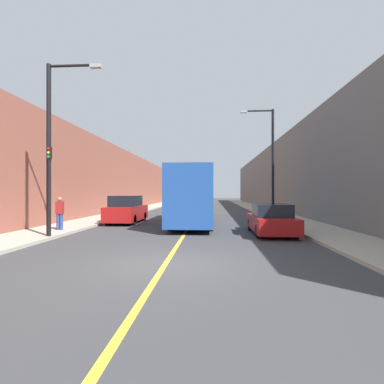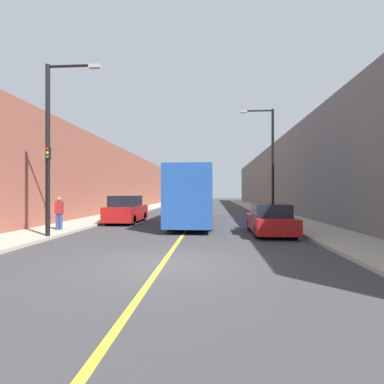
{
  "view_description": "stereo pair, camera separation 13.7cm",
  "coord_description": "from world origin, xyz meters",
  "px_view_note": "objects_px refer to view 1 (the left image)",
  "views": [
    {
      "loc": [
        1.34,
        -8.58,
        2.09
      ],
      "look_at": [
        -0.24,
        15.75,
        2.12
      ],
      "focal_mm": 28.0,
      "sensor_mm": 36.0,
      "label": 1
    },
    {
      "loc": [
        1.47,
        -8.57,
        2.09
      ],
      "look_at": [
        -0.24,
        15.75,
        2.12
      ],
      "focal_mm": 28.0,
      "sensor_mm": 36.0,
      "label": 2
    }
  ],
  "objects_px": {
    "car_right_near": "(271,221)",
    "parked_suv_left": "(127,210)",
    "bus": "(194,196)",
    "street_lamp_left": "(53,138)",
    "street_lamp_right": "(270,157)",
    "traffic_light": "(49,187)",
    "pedestrian": "(60,213)"
  },
  "relations": [
    {
      "from": "car_right_near",
      "to": "parked_suv_left",
      "type": "bearing_deg",
      "value": 150.55
    },
    {
      "from": "bus",
      "to": "street_lamp_left",
      "type": "bearing_deg",
      "value": -132.67
    },
    {
      "from": "parked_suv_left",
      "to": "street_lamp_left",
      "type": "relative_size",
      "value": 0.61
    },
    {
      "from": "car_right_near",
      "to": "street_lamp_left",
      "type": "height_order",
      "value": "street_lamp_left"
    },
    {
      "from": "car_right_near",
      "to": "bus",
      "type": "bearing_deg",
      "value": 133.69
    },
    {
      "from": "parked_suv_left",
      "to": "car_right_near",
      "type": "height_order",
      "value": "parked_suv_left"
    },
    {
      "from": "car_right_near",
      "to": "street_lamp_right",
      "type": "relative_size",
      "value": 0.55
    },
    {
      "from": "car_right_near",
      "to": "street_lamp_right",
      "type": "distance_m",
      "value": 8.82
    },
    {
      "from": "bus",
      "to": "street_lamp_right",
      "type": "height_order",
      "value": "street_lamp_right"
    },
    {
      "from": "street_lamp_right",
      "to": "traffic_light",
      "type": "relative_size",
      "value": 2.05
    },
    {
      "from": "bus",
      "to": "traffic_light",
      "type": "xyz_separation_m",
      "value": [
        -6.05,
        -6.56,
        0.44
      ]
    },
    {
      "from": "bus",
      "to": "street_lamp_right",
      "type": "xyz_separation_m",
      "value": [
        5.56,
        3.38,
        2.89
      ]
    },
    {
      "from": "parked_suv_left",
      "to": "street_lamp_left",
      "type": "bearing_deg",
      "value": -100.56
    },
    {
      "from": "bus",
      "to": "traffic_light",
      "type": "bearing_deg",
      "value": -132.66
    },
    {
      "from": "street_lamp_left",
      "to": "street_lamp_right",
      "type": "xyz_separation_m",
      "value": [
        11.49,
        9.82,
        0.25
      ]
    },
    {
      "from": "parked_suv_left",
      "to": "traffic_light",
      "type": "xyz_separation_m",
      "value": [
        -1.43,
        -7.19,
        1.45
      ]
    },
    {
      "from": "parked_suv_left",
      "to": "pedestrian",
      "type": "xyz_separation_m",
      "value": [
        -2.13,
        -4.93,
        0.16
      ]
    },
    {
      "from": "bus",
      "to": "parked_suv_left",
      "type": "relative_size",
      "value": 2.19
    },
    {
      "from": "parked_suv_left",
      "to": "street_lamp_right",
      "type": "bearing_deg",
      "value": 15.14
    },
    {
      "from": "car_right_near",
      "to": "street_lamp_right",
      "type": "xyz_separation_m",
      "value": [
        1.44,
        7.69,
        4.08
      ]
    },
    {
      "from": "street_lamp_left",
      "to": "traffic_light",
      "type": "height_order",
      "value": "street_lamp_left"
    },
    {
      "from": "parked_suv_left",
      "to": "car_right_near",
      "type": "xyz_separation_m",
      "value": [
        8.74,
        -4.93,
        -0.18
      ]
    },
    {
      "from": "street_lamp_left",
      "to": "parked_suv_left",
      "type": "bearing_deg",
      "value": 79.44
    },
    {
      "from": "parked_suv_left",
      "to": "pedestrian",
      "type": "distance_m",
      "value": 5.38
    },
    {
      "from": "bus",
      "to": "pedestrian",
      "type": "xyz_separation_m",
      "value": [
        -6.75,
        -4.31,
        -0.85
      ]
    },
    {
      "from": "car_right_near",
      "to": "traffic_light",
      "type": "xyz_separation_m",
      "value": [
        -10.16,
        -2.26,
        1.63
      ]
    },
    {
      "from": "bus",
      "to": "car_right_near",
      "type": "distance_m",
      "value": 6.07
    },
    {
      "from": "traffic_light",
      "to": "pedestrian",
      "type": "height_order",
      "value": "traffic_light"
    },
    {
      "from": "street_lamp_left",
      "to": "traffic_light",
      "type": "relative_size",
      "value": 1.93
    },
    {
      "from": "car_right_near",
      "to": "street_lamp_left",
      "type": "relative_size",
      "value": 0.59
    },
    {
      "from": "street_lamp_right",
      "to": "pedestrian",
      "type": "relative_size",
      "value": 4.77
    },
    {
      "from": "traffic_light",
      "to": "pedestrian",
      "type": "bearing_deg",
      "value": 107.37
    }
  ]
}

